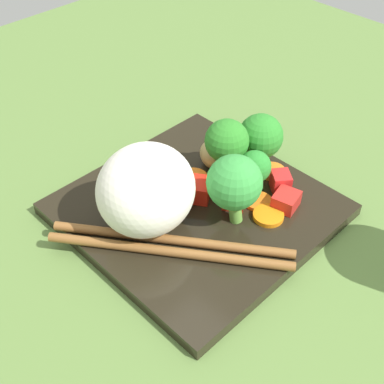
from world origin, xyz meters
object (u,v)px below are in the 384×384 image
chopstick_pair (171,246)px  rice_mound (146,190)px  carrot_slice_0 (258,202)px  broccoli_floret_2 (234,183)px  square_plate (197,209)px

chopstick_pair → rice_mound: bearing=133.8°
carrot_slice_0 → rice_mound: bearing=60.4°
rice_mound → broccoli_floret_2: rice_mound is taller
rice_mound → chopstick_pair: (-3.91, 0.69, -3.93)cm
rice_mound → carrot_slice_0: bearing=-119.6°
square_plate → broccoli_floret_2: broccoli_floret_2 is taller
square_plate → rice_mound: bearing=75.3°
broccoli_floret_2 → chopstick_pair: size_ratio=0.38×
rice_mound → chopstick_pair: size_ratio=0.48×
rice_mound → carrot_slice_0: rice_mound is taller
square_plate → carrot_slice_0: 6.25cm
square_plate → chopstick_pair: bearing=112.8°
carrot_slice_0 → square_plate: bearing=47.3°
broccoli_floret_2 → carrot_slice_0: (-0.26, -3.70, -4.53)cm
carrot_slice_0 → chopstick_pair: chopstick_pair is taller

